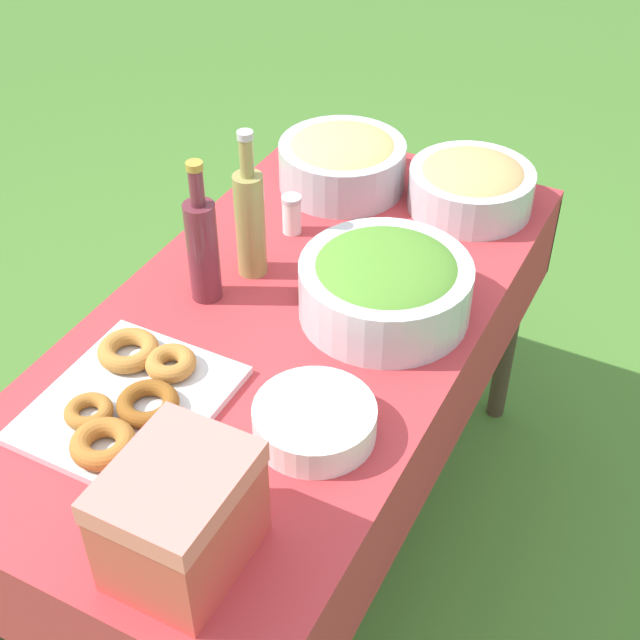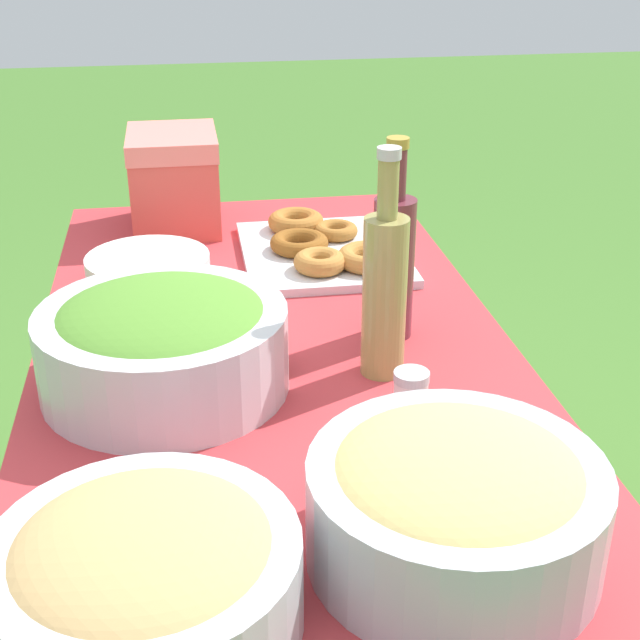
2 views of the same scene
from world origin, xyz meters
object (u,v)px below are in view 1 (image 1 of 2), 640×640
(wine_bottle, at_px, (203,246))
(cooler_box, at_px, (180,517))
(donut_platter, at_px, (130,398))
(olive_oil_bottle, at_px, (250,220))
(bread_bowl, at_px, (471,185))
(plate_stack, at_px, (315,421))
(pasta_bowl, at_px, (342,160))
(salad_bowl, at_px, (385,284))

(wine_bottle, distance_m, cooler_box, 0.65)
(wine_bottle, xyz_separation_m, cooler_box, (0.56, 0.33, -0.02))
(donut_platter, height_order, wine_bottle, wine_bottle)
(olive_oil_bottle, distance_m, cooler_box, 0.74)
(donut_platter, relative_size, cooler_box, 1.64)
(bread_bowl, distance_m, cooler_box, 1.14)
(plate_stack, height_order, bread_bowl, bread_bowl)
(pasta_bowl, relative_size, cooler_box, 1.39)
(donut_platter, height_order, cooler_box, cooler_box)
(salad_bowl, distance_m, plate_stack, 0.36)
(donut_platter, xyz_separation_m, bread_bowl, (-0.91, 0.31, 0.04))
(plate_stack, bearing_deg, wine_bottle, -122.83)
(salad_bowl, height_order, plate_stack, salad_bowl)
(pasta_bowl, xyz_separation_m, cooler_box, (1.09, 0.27, 0.03))
(olive_oil_bottle, height_order, wine_bottle, olive_oil_bottle)
(donut_platter, height_order, bread_bowl, bread_bowl)
(bread_bowl, bearing_deg, pasta_bowl, -80.79)
(olive_oil_bottle, xyz_separation_m, bread_bowl, (-0.45, 0.33, -0.07))
(plate_stack, distance_m, cooler_box, 0.33)
(salad_bowl, xyz_separation_m, pasta_bowl, (-0.41, -0.29, -0.00))
(donut_platter, bearing_deg, wine_bottle, -170.92)
(plate_stack, relative_size, wine_bottle, 0.69)
(donut_platter, distance_m, wine_bottle, 0.36)
(plate_stack, bearing_deg, donut_platter, -74.01)
(cooler_box, bearing_deg, bread_bowl, 177.86)
(pasta_bowl, xyz_separation_m, bread_bowl, (-0.05, 0.31, -0.01))
(plate_stack, bearing_deg, cooler_box, -9.54)
(donut_platter, xyz_separation_m, olive_oil_bottle, (-0.46, -0.01, 0.11))
(bread_bowl, bearing_deg, plate_stack, 0.79)
(cooler_box, bearing_deg, wine_bottle, -149.99)
(wine_bottle, height_order, bread_bowl, wine_bottle)
(pasta_bowl, bearing_deg, cooler_box, 13.93)
(salad_bowl, bearing_deg, donut_platter, -33.26)
(pasta_bowl, bearing_deg, wine_bottle, -6.17)
(pasta_bowl, height_order, bread_bowl, pasta_bowl)
(salad_bowl, distance_m, pasta_bowl, 0.50)
(donut_platter, bearing_deg, cooler_box, 50.26)
(pasta_bowl, distance_m, wine_bottle, 0.53)
(donut_platter, bearing_deg, olive_oil_bottle, -178.34)
(pasta_bowl, height_order, olive_oil_bottle, olive_oil_bottle)
(salad_bowl, height_order, bread_bowl, salad_bowl)
(donut_platter, distance_m, plate_stack, 0.34)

